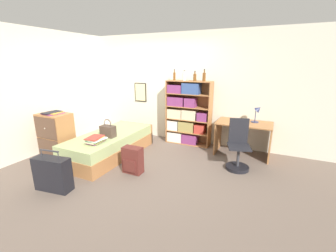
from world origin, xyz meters
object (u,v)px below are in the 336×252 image
at_px(suitcase, 53,174).
at_px(bottle_clear, 195,77).
at_px(book_stack_on_bed, 96,140).
at_px(desk_lamp, 258,111).
at_px(dresser, 56,136).
at_px(bottle_green, 174,76).
at_px(backpack, 133,160).
at_px(bed, 110,144).
at_px(desk_chair, 238,153).
at_px(bottle_brown, 184,77).
at_px(bookcase, 186,115).
at_px(magazine_pile_on_dresser, 53,113).
at_px(handbag, 108,131).
at_px(bottle_blue, 204,77).
at_px(desk, 243,133).

bearing_deg(suitcase, bottle_clear, 65.37).
distance_m(book_stack_on_bed, desk_lamp, 3.27).
bearing_deg(dresser, desk_lamp, 27.62).
bearing_deg(bottle_green, backpack, -89.69).
relative_size(bed, desk_chair, 2.20).
relative_size(suitcase, bottle_brown, 2.85).
height_order(bottle_clear, backpack, bottle_clear).
bearing_deg(suitcase, book_stack_on_bed, 87.73).
relative_size(bed, bookcase, 1.35).
bearing_deg(book_stack_on_bed, magazine_pile_on_dresser, -178.98).
bearing_deg(bed, bottle_green, 57.70).
bearing_deg(handbag, desk_chair, 15.72).
xyz_separation_m(suitcase, bottle_green, (0.78, 2.84, 1.34)).
height_order(magazine_pile_on_dresser, backpack, magazine_pile_on_dresser).
bearing_deg(desk_lamp, backpack, -136.08).
bearing_deg(magazine_pile_on_dresser, bottle_brown, 43.29).
height_order(handbag, bottle_blue, bottle_blue).
xyz_separation_m(bookcase, desk_chair, (1.37, -0.87, -0.41)).
height_order(handbag, desk_lamp, desk_lamp).
relative_size(desk_lamp, desk_chair, 0.40).
height_order(bed, book_stack_on_bed, book_stack_on_bed).
height_order(handbag, backpack, handbag).
relative_size(book_stack_on_bed, suitcase, 0.56).
height_order(bottle_green, desk_lamp, bottle_green).
relative_size(dresser, bottle_blue, 3.54).
relative_size(bed, bottle_green, 8.05).
height_order(bottle_blue, desk_lamp, bottle_blue).
bearing_deg(bottle_brown, bottle_clear, -1.60).
relative_size(bottle_clear, desk_chair, 0.24).
distance_m(dresser, magazine_pile_on_dresser, 0.48).
xyz_separation_m(bottle_clear, desk, (1.15, -0.12, -1.11)).
bearing_deg(desk, backpack, -134.26).
bearing_deg(bottle_green, desk_chair, -27.15).
relative_size(bottle_brown, desk_chair, 0.25).
distance_m(magazine_pile_on_dresser, bottle_brown, 2.87).
bearing_deg(book_stack_on_bed, desk_chair, 23.71).
xyz_separation_m(book_stack_on_bed, bottle_blue, (1.47, 1.89, 1.08)).
height_order(book_stack_on_bed, suitcase, suitcase).
bearing_deg(bottle_green, desk, -5.11).
bearing_deg(backpack, bottle_clear, 74.65).
bearing_deg(bed, book_stack_on_bed, -77.22).
xyz_separation_m(desk_lamp, desk_chair, (-0.22, -0.82, -0.64)).
xyz_separation_m(bed, bookcase, (1.17, 1.38, 0.48)).
xyz_separation_m(book_stack_on_bed, desk_lamp, (2.64, 1.89, 0.41)).
xyz_separation_m(dresser, bottle_brown, (2.02, 1.93, 1.13)).
relative_size(bed, bottle_clear, 9.10).
bearing_deg(desk_lamp, bed, -154.11).
height_order(suitcase, bookcase, bookcase).
xyz_separation_m(handbag, desk, (2.42, 1.39, -0.11)).
height_order(dresser, bottle_blue, bottle_blue).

